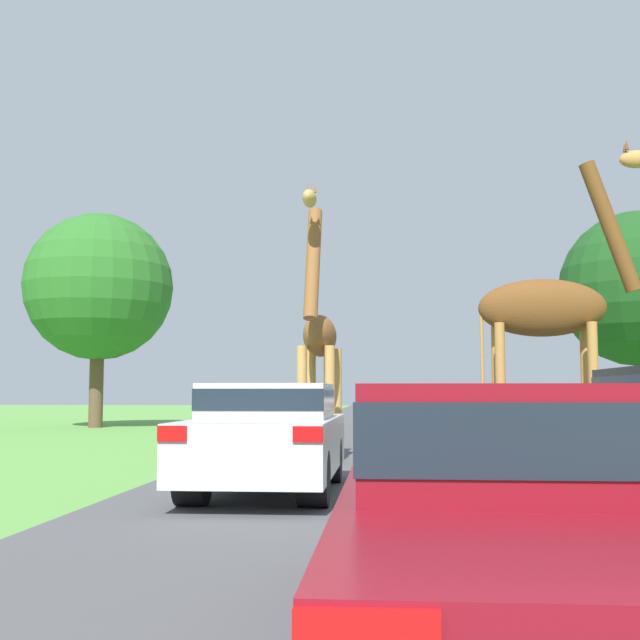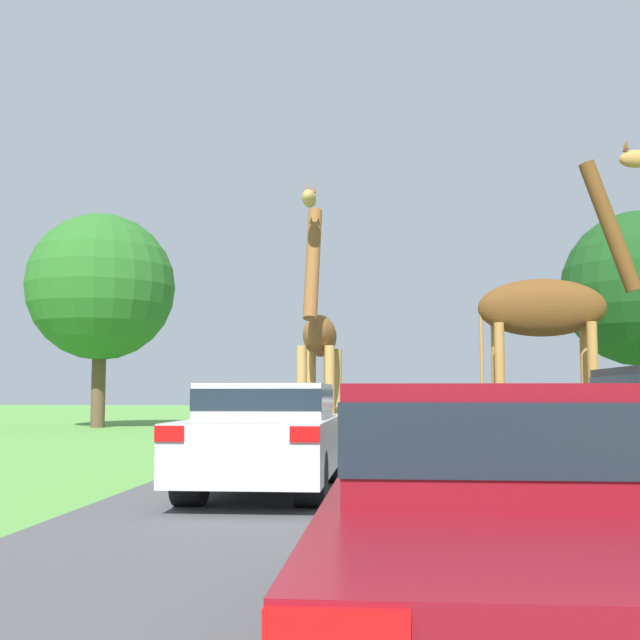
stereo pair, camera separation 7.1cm
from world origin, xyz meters
TOP-DOWN VIEW (x-y plane):
  - road at (0.00, 30.00)m, footprint 7.89×120.00m
  - giraffe_near_road at (-1.76, 14.55)m, footprint 0.82×2.58m
  - giraffe_companion at (2.21, 12.96)m, footprint 2.93×0.81m
  - car_lead_maroon at (0.14, 3.57)m, footprint 1.72×4.63m
  - car_queue_right at (0.71, 28.32)m, footprint 1.81×4.16m
  - car_queue_left at (-2.05, 10.05)m, footprint 1.76×4.29m
  - car_far_ahead at (1.15, 17.71)m, footprint 1.84×4.06m
  - car_rear_follower at (2.43, 22.29)m, footprint 1.80×4.40m
  - tree_centre_back at (-11.26, 28.67)m, footprint 5.52×5.52m

SIDE VIEW (x-z plane):
  - road at x=0.00m, z-range 0.00..0.00m
  - car_lead_maroon at x=0.14m, z-range 0.04..1.38m
  - car_far_ahead at x=1.15m, z-range 0.06..1.43m
  - car_queue_left at x=-2.05m, z-range 0.05..1.47m
  - car_rear_follower at x=2.43m, z-range 0.06..1.47m
  - car_queue_right at x=0.71m, z-range 0.05..1.54m
  - giraffe_near_road at x=-1.76m, z-range -0.27..4.73m
  - giraffe_companion at x=2.21m, z-range -0.10..5.37m
  - tree_centre_back at x=-11.26m, z-range 1.23..9.25m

